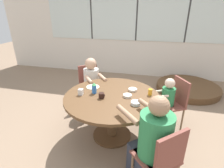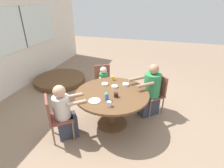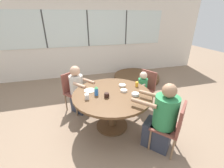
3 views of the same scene
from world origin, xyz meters
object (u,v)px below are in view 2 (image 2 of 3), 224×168
(sippy_cup, at_px, (107,96))
(person_man_blue_shirt, at_px, (65,114))
(person_toddler, at_px, (104,86))
(bowl_fruit, at_px, (115,86))
(chair_for_woman_green_shirt, at_px, (156,91))
(bowl_cereal, at_px, (105,84))
(milk_carton_small, at_px, (109,104))
(folded_table_stack, at_px, (60,80))
(chair_for_man_blue_shirt, at_px, (55,115))
(bowl_white_shallow, at_px, (126,84))
(chair_for_toddler, at_px, (103,79))
(juice_glass, at_px, (113,78))
(coffee_mug, at_px, (116,95))
(person_woman_green_shirt, at_px, (150,93))

(sippy_cup, bearing_deg, person_man_blue_shirt, 112.46)
(person_toddler, relative_size, bowl_fruit, 7.20)
(chair_for_woman_green_shirt, height_order, bowl_fruit, chair_for_woman_green_shirt)
(person_man_blue_shirt, xyz_separation_m, bowl_cereal, (0.83, -0.48, 0.26))
(milk_carton_small, distance_m, folded_table_stack, 2.92)
(chair_for_man_blue_shirt, xyz_separation_m, bowl_white_shallow, (1.02, -1.02, 0.24))
(person_toddler, bearing_deg, chair_for_man_blue_shirt, 46.13)
(bowl_cereal, distance_m, bowl_fruit, 0.22)
(chair_for_woman_green_shirt, xyz_separation_m, milk_carton_small, (-1.16, 0.71, 0.26))
(bowl_cereal, height_order, bowl_fruit, same)
(bowl_cereal, bearing_deg, chair_for_toddler, 22.70)
(chair_for_toddler, xyz_separation_m, bowl_fruit, (-0.71, -0.50, 0.23))
(chair_for_man_blue_shirt, distance_m, juice_glass, 1.41)
(chair_for_toddler, height_order, bowl_fruit, chair_for_toddler)
(person_toddler, height_order, coffee_mug, person_toddler)
(chair_for_toddler, xyz_separation_m, person_man_blue_shirt, (-1.50, 0.20, -0.03))
(person_woman_green_shirt, xyz_separation_m, milk_carton_small, (-1.05, 0.58, 0.26))
(juice_glass, bearing_deg, bowl_fruit, -157.26)
(chair_for_toddler, relative_size, bowl_cereal, 6.46)
(chair_for_man_blue_shirt, bearing_deg, chair_for_toddler, 130.03)
(coffee_mug, xyz_separation_m, juice_glass, (0.66, 0.25, 0.01))
(sippy_cup, distance_m, bowl_fruit, 0.50)
(coffee_mug, distance_m, sippy_cup, 0.20)
(chair_for_toddler, height_order, coffee_mug, chair_for_toddler)
(chair_for_woman_green_shirt, relative_size, bowl_fruit, 6.93)
(bowl_cereal, xyz_separation_m, bowl_fruit, (-0.05, -0.22, 0.00))
(juice_glass, xyz_separation_m, bowl_fruit, (-0.31, -0.13, -0.03))
(chair_for_woman_green_shirt, relative_size, sippy_cup, 5.18)
(juice_glass, height_order, folded_table_stack, juice_glass)
(chair_for_man_blue_shirt, bearing_deg, bowl_cereal, 108.58)
(person_woman_green_shirt, height_order, person_man_blue_shirt, person_woman_green_shirt)
(sippy_cup, height_order, bowl_cereal, sippy_cup)
(person_woman_green_shirt, height_order, coffee_mug, person_woman_green_shirt)
(person_toddler, bearing_deg, chair_for_toddler, -90.00)
(person_woman_green_shirt, bearing_deg, chair_for_woman_green_shirt, -90.00)
(person_toddler, height_order, juice_glass, person_toddler)
(juice_glass, distance_m, bowl_fruit, 0.34)
(folded_table_stack, bearing_deg, person_toddler, -111.17)
(juice_glass, distance_m, folded_table_stack, 2.22)
(chair_for_toddler, xyz_separation_m, juice_glass, (-0.40, -0.37, 0.26))
(chair_for_toddler, xyz_separation_m, bowl_cereal, (-0.67, -0.28, 0.23))
(person_toddler, bearing_deg, chair_for_woman_green_shirt, 147.57)
(juice_glass, bearing_deg, person_toddler, 47.83)
(milk_carton_small, relative_size, bowl_white_shallow, 0.70)
(chair_for_toddler, relative_size, juice_glass, 9.08)
(bowl_white_shallow, distance_m, bowl_fruit, 0.24)
(bowl_white_shallow, relative_size, folded_table_stack, 0.08)
(coffee_mug, bearing_deg, chair_for_man_blue_shirt, 119.69)
(coffee_mug, relative_size, bowl_white_shallow, 0.66)
(coffee_mug, xyz_separation_m, bowl_fruit, (0.35, 0.12, -0.02))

